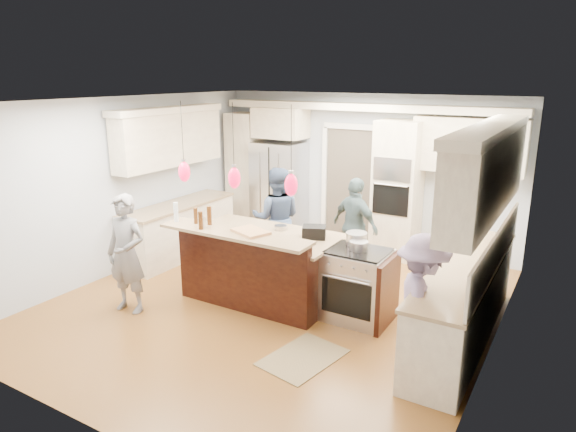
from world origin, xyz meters
name	(u,v)px	position (x,y,z in m)	size (l,w,h in m)	color
ground_plane	(275,303)	(0.00, 0.00, 0.00)	(6.00, 6.00, 0.00)	olive
room_shell	(274,172)	(0.00, 0.00, 1.82)	(5.54, 6.04, 2.72)	#B2BCC6
refrigerator	(279,190)	(-1.55, 2.64, 0.90)	(0.90, 0.70, 1.80)	#B7B7BC
oven_column	(397,190)	(0.75, 2.67, 1.15)	(0.72, 0.69, 2.30)	#EEE4C1
back_upper_cabinets	(320,152)	(-0.75, 2.76, 1.67)	(5.30, 0.61, 2.54)	#EEE4C1
right_counter_run	(472,255)	(2.44, 0.30, 1.06)	(0.64, 3.10, 2.51)	#EEE4C1
left_cabinets	(176,195)	(-2.44, 0.80, 1.06)	(0.64, 2.30, 2.51)	#EEE4C1
kitchen_island	(262,265)	(-0.25, 0.07, 0.49)	(2.10, 1.46, 1.12)	black
island_range	(359,285)	(1.16, 0.15, 0.46)	(0.82, 0.71, 0.92)	#B7B7BC
pendant_lights	(234,178)	(-0.25, -0.51, 1.80)	(1.75, 0.15, 1.03)	black
person_bar_end	(127,254)	(-1.53, -1.15, 0.78)	(0.57, 0.38, 1.57)	slate
person_far_left	(277,218)	(-0.69, 1.17, 0.82)	(0.79, 0.62, 1.63)	#344666
person_far_right	(355,226)	(0.47, 1.60, 0.76)	(0.89, 0.37, 1.51)	#445B60
person_range_side	(421,304)	(2.15, -0.59, 0.74)	(0.96, 0.55, 1.48)	gray
floor_rug	(303,358)	(1.01, -1.04, 0.01)	(0.64, 0.93, 0.01)	olive
water_bottle	(176,212)	(-1.20, -0.55, 1.25)	(0.06, 0.06, 0.26)	silver
beer_bottle_a	(196,216)	(-0.91, -0.49, 1.23)	(0.05, 0.05, 0.21)	#45250C
beer_bottle_b	(201,220)	(-0.69, -0.66, 1.24)	(0.06, 0.06, 0.23)	#45250C
beer_bottle_c	(209,216)	(-0.72, -0.44, 1.24)	(0.06, 0.06, 0.25)	#45250C
drink_can	(203,222)	(-0.71, -0.58, 1.19)	(0.07, 0.07, 0.13)	#B7B7BC
cutting_board	(251,232)	(-0.06, -0.47, 1.14)	(0.44, 0.32, 0.03)	tan
pot_large	(356,238)	(1.02, 0.34, 1.00)	(0.27, 0.27, 0.16)	#B7B7BC
pot_small	(359,246)	(1.13, 0.15, 0.98)	(0.23, 0.23, 0.11)	#B7B7BC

